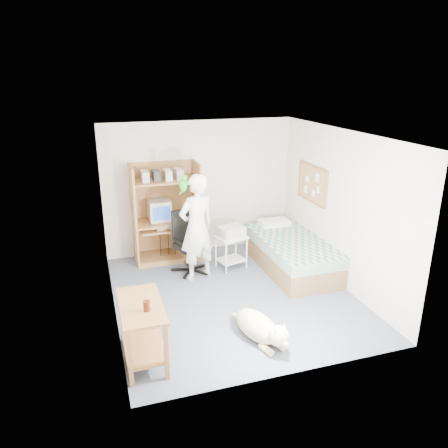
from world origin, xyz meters
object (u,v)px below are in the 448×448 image
object	(u,v)px
computer_hutch	(166,217)
person	(197,228)
side_desk	(142,324)
printer_cart	(231,247)
dog	(260,327)
office_chair	(189,250)
bed	(292,254)

from	to	relation	value
computer_hutch	person	distance (m)	1.02
computer_hutch	side_desk	distance (m)	3.08
printer_cart	person	bearing A→B (deg)	-178.10
side_desk	dog	world-z (taller)	side_desk
printer_cart	computer_hutch	bearing A→B (deg)	127.64
computer_hutch	dog	size ratio (longest dim) A/B	1.60
side_desk	printer_cart	world-z (taller)	side_desk
dog	office_chair	bearing A→B (deg)	83.16
computer_hutch	dog	world-z (taller)	computer_hutch
bed	person	xyz separation A→B (m)	(-1.67, 0.16, 0.61)
office_chair	dog	world-z (taller)	office_chair
person	office_chair	bearing A→B (deg)	-97.42
bed	person	distance (m)	1.79
office_chair	person	distance (m)	0.60
side_desk	printer_cart	bearing A→B (deg)	49.79
person	printer_cart	bearing A→B (deg)	177.00
side_desk	person	bearing A→B (deg)	59.18
dog	side_desk	bearing A→B (deg)	161.60
printer_cart	bed	bearing A→B (deg)	-35.99
office_chair	person	world-z (taller)	person
bed	side_desk	bearing A→B (deg)	-147.50
side_desk	printer_cart	size ratio (longest dim) A/B	1.69
office_chair	person	xyz separation A→B (m)	(0.07, -0.31, 0.51)
computer_hutch	person	xyz separation A→B (m)	(0.33, -0.96, 0.08)
office_chair	printer_cart	distance (m)	0.75
bed	person	bearing A→B (deg)	174.45
office_chair	bed	bearing A→B (deg)	-35.49
dog	printer_cart	xyz separation A→B (m)	(0.36, 2.25, 0.21)
bed	office_chair	world-z (taller)	office_chair
office_chair	dog	size ratio (longest dim) A/B	0.96
office_chair	dog	bearing A→B (deg)	-101.16
side_desk	dog	bearing A→B (deg)	-2.27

